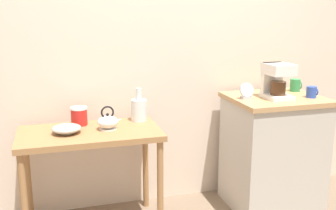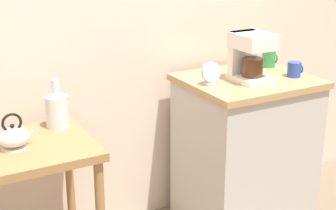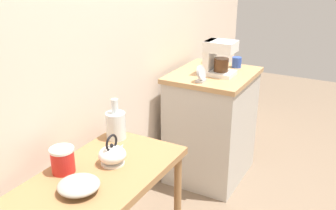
# 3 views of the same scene
# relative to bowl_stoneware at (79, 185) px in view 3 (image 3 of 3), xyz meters

# --- Properties ---
(back_wall) EXTENTS (4.40, 0.10, 2.80)m
(back_wall) POSITION_rel_bowl_stoneware_xyz_m (0.88, 0.40, 0.63)
(back_wall) COLOR beige
(back_wall) RESTS_ON ground_plane
(wooden_table) EXTENTS (0.96, 0.52, 0.73)m
(wooden_table) POSITION_rel_bowl_stoneware_xyz_m (0.15, 0.02, -0.13)
(wooden_table) COLOR #9E7044
(wooden_table) RESTS_ON ground_plane
(kitchen_counter) EXTENTS (0.70, 0.59, 0.89)m
(kitchen_counter) POSITION_rel_bowl_stoneware_xyz_m (1.56, -0.01, -0.32)
(kitchen_counter) COLOR #BCB7AD
(kitchen_counter) RESTS_ON ground_plane
(bowl_stoneware) EXTENTS (0.19, 0.19, 0.06)m
(bowl_stoneware) POSITION_rel_bowl_stoneware_xyz_m (0.00, 0.00, 0.00)
(bowl_stoneware) COLOR #9E998C
(bowl_stoneware) RESTS_ON wooden_table
(teakettle) EXTENTS (0.18, 0.14, 0.17)m
(teakettle) POSITION_rel_bowl_stoneware_xyz_m (0.28, 0.02, 0.02)
(teakettle) COLOR white
(teakettle) RESTS_ON wooden_table
(glass_carafe_vase) EXTENTS (0.12, 0.12, 0.25)m
(glass_carafe_vase) POSITION_rel_bowl_stoneware_xyz_m (0.53, 0.18, 0.05)
(glass_carafe_vase) COLOR silver
(glass_carafe_vase) RESTS_ON wooden_table
(canister_enamel) EXTENTS (0.12, 0.12, 0.13)m
(canister_enamel) POSITION_rel_bowl_stoneware_xyz_m (0.10, 0.18, 0.03)
(canister_enamel) COLOR red
(canister_enamel) RESTS_ON wooden_table
(coffee_maker) EXTENTS (0.18, 0.22, 0.26)m
(coffee_maker) POSITION_rel_bowl_stoneware_xyz_m (1.53, -0.05, 0.27)
(coffee_maker) COLOR white
(coffee_maker) RESTS_ON kitchen_counter
(mug_blue) EXTENTS (0.08, 0.07, 0.08)m
(mug_blue) POSITION_rel_bowl_stoneware_xyz_m (1.80, -0.11, 0.17)
(mug_blue) COLOR #2D4CAD
(mug_blue) RESTS_ON kitchen_counter
(mug_tall_green) EXTENTS (0.09, 0.08, 0.10)m
(mug_tall_green) POSITION_rel_bowl_stoneware_xyz_m (1.81, 0.13, 0.18)
(mug_tall_green) COLOR #338C4C
(mug_tall_green) RESTS_ON kitchen_counter
(table_clock) EXTENTS (0.11, 0.05, 0.12)m
(table_clock) POSITION_rel_bowl_stoneware_xyz_m (1.30, -0.02, 0.18)
(table_clock) COLOR #B2B5BA
(table_clock) RESTS_ON kitchen_counter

